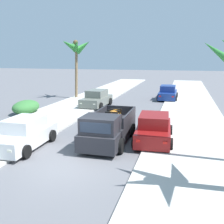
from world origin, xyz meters
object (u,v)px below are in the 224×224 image
at_px(palm_tree_right_fore, 76,49).
at_px(car_right_mid, 24,134).
at_px(car_left_mid, 168,93).
at_px(hedge_bush, 26,107).
at_px(car_right_near, 154,129).
at_px(pickup_truck, 109,128).
at_px(car_left_near, 97,99).

bearing_deg(palm_tree_right_fore, car_right_mid, -76.87).
xyz_separation_m(car_left_mid, hedge_bush, (-10.66, -10.25, -0.16)).
bearing_deg(car_right_mid, car_right_near, 23.26).
relative_size(pickup_truck, car_right_near, 1.20).
relative_size(pickup_truck, car_left_mid, 1.22).
bearing_deg(car_left_mid, pickup_truck, -97.76).
bearing_deg(pickup_truck, car_left_mid, 82.24).
bearing_deg(hedge_bush, palm_tree_right_fore, 84.95).
height_order(pickup_truck, car_right_mid, pickup_truck).
height_order(car_left_mid, car_right_mid, same).
distance_m(car_left_near, palm_tree_right_fore, 7.41).
xyz_separation_m(car_left_near, car_right_mid, (0.02, -11.77, 0.00)).
distance_m(car_left_near, car_right_near, 11.04).
distance_m(car_right_near, hedge_bush, 11.75).
xyz_separation_m(car_left_near, hedge_bush, (-4.53, -4.50, -0.16)).
relative_size(car_right_near, palm_tree_right_fore, 0.68).
bearing_deg(hedge_bush, car_left_mid, 43.88).
bearing_deg(palm_tree_right_fore, pickup_truck, -61.68).
relative_size(car_left_near, palm_tree_right_fore, 0.68).
xyz_separation_m(car_left_mid, palm_tree_right_fore, (-9.87, -1.36, 4.66)).
bearing_deg(car_left_mid, car_right_mid, -109.22).
xyz_separation_m(car_right_near, car_right_mid, (-6.27, -2.70, 0.00)).
bearing_deg(hedge_bush, car_left_near, 44.81).
distance_m(car_left_mid, hedge_bush, 14.79).
height_order(car_right_mid, hedge_bush, car_right_mid).
distance_m(pickup_truck, hedge_bush, 10.12).
distance_m(car_left_mid, palm_tree_right_fore, 11.00).
bearing_deg(car_left_near, palm_tree_right_fore, 130.51).
bearing_deg(car_right_mid, car_left_mid, 70.78).
bearing_deg(pickup_truck, hedge_bush, 147.32).
height_order(car_left_near, hedge_bush, car_left_near).
distance_m(car_right_mid, palm_tree_right_fore, 17.23).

